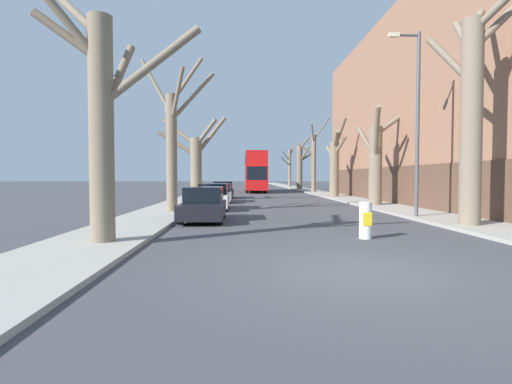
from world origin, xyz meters
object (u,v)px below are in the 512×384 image
object	(u,v)px
street_tree_left_1	(173,140)
street_tree_right_3	(314,160)
street_tree_right_5	(290,166)
parked_car_0	(204,205)
parked_car_2	(219,193)
street_tree_right_2	(335,165)
parked_car_3	(223,190)
street_tree_right_0	(474,106)
street_tree_left_0	(101,113)
lamp_post	(416,115)
street_tree_left_2	(195,161)
traffic_bollard	(365,220)
double_decker_bus	(255,170)
parked_car_1	(213,197)
street_tree_right_1	(376,158)
street_tree_right_4	(300,166)

from	to	relation	value
street_tree_left_1	street_tree_right_3	distance (m)	28.05
street_tree_right_5	parked_car_0	distance (m)	50.63
parked_car_0	parked_car_2	size ratio (longest dim) A/B	1.04
street_tree_right_2	street_tree_right_3	world-z (taller)	street_tree_right_3
parked_car_2	parked_car_3	xyz separation A→B (m)	(-0.00, 5.53, 0.03)
street_tree_right_5	street_tree_right_0	bearing A→B (deg)	-89.75
street_tree_left_0	street_tree_right_2	xyz separation A→B (m)	(11.89, 23.78, -0.65)
street_tree_right_0	street_tree_right_2	world-z (taller)	street_tree_right_0
street_tree_right_3	lamp_post	xyz separation A→B (m)	(-0.79, -28.57, 0.75)
street_tree_right_0	street_tree_left_2	bearing A→B (deg)	125.04
street_tree_right_5	parked_car_0	bearing A→B (deg)	-101.01
street_tree_left_1	traffic_bollard	distance (m)	11.60
double_decker_bus	parked_car_1	world-z (taller)	double_decker_bus
street_tree_right_1	street_tree_right_5	distance (m)	42.05
street_tree_left_0	street_tree_right_4	size ratio (longest dim) A/B	1.02
parked_car_0	street_tree_left_2	bearing A→B (deg)	97.86
street_tree_right_2	parked_car_1	xyz separation A→B (m)	(-9.75, -12.08, -2.20)
street_tree_left_0	parked_car_3	distance (m)	23.81
street_tree_left_2	double_decker_bus	bearing A→B (deg)	73.51
parked_car_0	double_decker_bus	bearing A→B (deg)	84.11
street_tree_left_0	street_tree_right_0	distance (m)	12.47
parked_car_0	parked_car_3	bearing A→B (deg)	90.00
parked_car_1	lamp_post	bearing A→B (deg)	-30.45
street_tree_right_0	street_tree_right_1	world-z (taller)	street_tree_right_0
street_tree_left_1	street_tree_right_0	xyz separation A→B (m)	(11.74, -6.25, 0.66)
parked_car_3	traffic_bollard	world-z (taller)	parked_car_3
street_tree_left_1	street_tree_left_2	size ratio (longest dim) A/B	1.22
street_tree_right_2	street_tree_left_1	bearing A→B (deg)	-129.03
double_decker_bus	parked_car_2	xyz separation A→B (m)	(-3.28, -19.72, -2.02)
street_tree_left_1	street_tree_left_2	xyz separation A→B (m)	(-0.08, 10.62, -0.66)
street_tree_right_2	parked_car_3	bearing A→B (deg)	-178.59
parked_car_0	parked_car_1	distance (m)	5.75
street_tree_right_1	parked_car_3	xyz separation A→B (m)	(-9.91, 10.02, -2.31)
parked_car_0	lamp_post	distance (m)	9.93
street_tree_right_4	traffic_bollard	distance (m)	44.64
parked_car_2	lamp_post	xyz separation A→B (m)	(9.15, -11.68, 3.86)
street_tree_right_4	lamp_post	xyz separation A→B (m)	(-0.77, -38.85, 1.08)
street_tree_right_3	traffic_bollard	world-z (taller)	street_tree_right_3
street_tree_left_1	double_decker_bus	size ratio (longest dim) A/B	0.69
street_tree_right_3	traffic_bollard	xyz separation A→B (m)	(-4.67, -34.03, -3.20)
street_tree_right_5	street_tree_left_1	bearing A→B (deg)	-104.02
street_tree_right_4	lamp_post	bearing A→B (deg)	-91.13
traffic_bollard	street_tree_left_2	bearing A→B (deg)	110.61
street_tree_right_1	parked_car_1	world-z (taller)	street_tree_right_1
street_tree_left_1	street_tree_left_0	bearing A→B (deg)	-91.69
street_tree_right_2	double_decker_bus	bearing A→B (deg)	114.88
street_tree_right_0	traffic_bollard	size ratio (longest dim) A/B	8.29
parked_car_2	lamp_post	distance (m)	15.33
street_tree_right_5	street_tree_right_3	bearing A→B (deg)	-89.20
street_tree_right_1	street_tree_right_4	distance (m)	31.66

